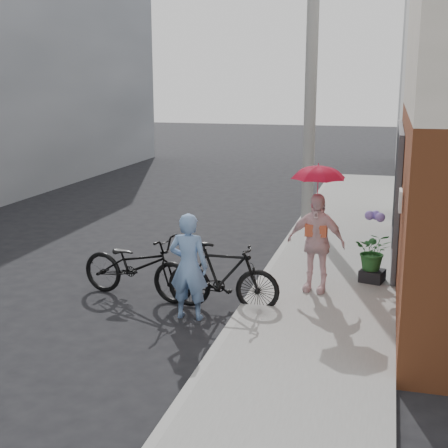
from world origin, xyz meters
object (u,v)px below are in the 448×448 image
at_px(bike_right, 223,277).
at_px(planter, 372,276).
at_px(kimono_woman, 316,243).
at_px(bike_left, 137,266).
at_px(officer, 189,266).
at_px(utility_pole, 311,79).

height_order(bike_right, planter, bike_right).
xyz_separation_m(bike_right, kimono_woman, (1.30, 0.93, 0.40)).
bearing_deg(bike_right, bike_left, 81.37).
height_order(officer, bike_right, officer).
relative_size(bike_left, planter, 5.37).
distance_m(officer, kimono_woman, 2.21).
bearing_deg(bike_left, utility_pole, -9.16).
bearing_deg(utility_pole, bike_left, -108.89).
bearing_deg(officer, planter, -140.60).
bearing_deg(kimono_woman, bike_right, -135.21).
bearing_deg(planter, bike_left, -158.31).
height_order(kimono_woman, planter, kimono_woman).
xyz_separation_m(utility_pole, bike_right, (-0.50, -6.01, -2.97)).
bearing_deg(kimono_woman, utility_pole, 108.37).
height_order(utility_pole, kimono_woman, utility_pole).
distance_m(kimono_woman, planter, 1.35).
xyz_separation_m(officer, kimono_woman, (1.70, 1.41, 0.12)).
distance_m(officer, planter, 3.41).
bearing_deg(officer, utility_pole, -97.72).
height_order(utility_pole, bike_left, utility_pole).
bearing_deg(utility_pole, officer, -97.88).
bearing_deg(utility_pole, bike_right, -94.76).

